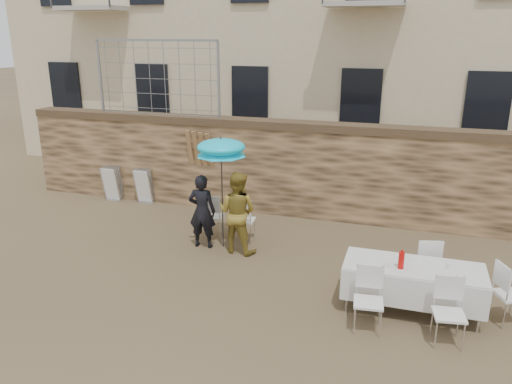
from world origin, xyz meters
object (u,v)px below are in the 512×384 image
(woman_dress, at_px, (237,212))
(table_chair_front_left, at_px, (369,301))
(man_suit, at_px, (202,211))
(table_chair_back, at_px, (426,263))
(soda_bottle, at_px, (401,260))
(chair_stack_left, at_px, (115,182))
(banquet_table, at_px, (414,268))
(chair_stack_right, at_px, (146,185))
(umbrella, at_px, (221,150))
(couple_chair_right, at_px, (244,219))
(table_chair_side, at_px, (511,294))
(couple_chair_left, at_px, (213,215))
(table_chair_front_right, at_px, (449,313))

(woman_dress, bearing_deg, table_chair_front_left, 151.38)
(man_suit, distance_m, table_chair_back, 4.33)
(soda_bottle, relative_size, chair_stack_left, 0.28)
(banquet_table, xyz_separation_m, table_chair_back, (0.20, 0.80, -0.25))
(woman_dress, distance_m, table_chair_front_left, 3.44)
(table_chair_front_left, height_order, chair_stack_right, table_chair_front_left)
(man_suit, distance_m, umbrella, 1.32)
(table_chair_back, relative_size, chair_stack_right, 1.04)
(soda_bottle, bearing_deg, chair_stack_left, 153.67)
(chair_stack_left, height_order, chair_stack_right, same)
(couple_chair_right, relative_size, chair_stack_left, 1.04)
(table_chair_back, height_order, chair_stack_left, table_chair_back)
(chair_stack_right, bearing_deg, table_chair_side, -22.80)
(soda_bottle, xyz_separation_m, table_chair_back, (0.40, 0.95, -0.43))
(woman_dress, bearing_deg, couple_chair_left, -28.08)
(soda_bottle, xyz_separation_m, table_chair_front_right, (0.70, -0.60, -0.43))
(table_chair_back, xyz_separation_m, table_chair_side, (1.20, -0.70, 0.00))
(woman_dress, height_order, soda_bottle, woman_dress)
(soda_bottle, xyz_separation_m, chair_stack_left, (-7.29, 3.61, -0.45))
(umbrella, bearing_deg, man_suit, -165.96)
(woman_dress, relative_size, table_chair_back, 1.71)
(couple_chair_right, distance_m, table_chair_front_left, 3.82)
(woman_dress, bearing_deg, table_chair_side, 173.96)
(man_suit, relative_size, chair_stack_left, 1.65)
(woman_dress, distance_m, banquet_table, 3.59)
(man_suit, relative_size, table_chair_front_right, 1.58)
(couple_chair_left, height_order, soda_bottle, soda_bottle)
(woman_dress, xyz_separation_m, couple_chair_right, (-0.05, 0.55, -0.34))
(woman_dress, xyz_separation_m, banquet_table, (3.34, -1.30, -0.09))
(couple_chair_left, relative_size, table_chair_side, 1.00)
(woman_dress, relative_size, table_chair_side, 1.71)
(couple_chair_right, relative_size, soda_bottle, 3.69)
(soda_bottle, xyz_separation_m, table_chair_front_left, (-0.40, -0.60, -0.43))
(table_chair_front_left, bearing_deg, woman_dress, 137.13)
(umbrella, height_order, table_chair_front_right, umbrella)
(couple_chair_right, bearing_deg, couple_chair_left, -4.01)
(banquet_table, bearing_deg, woman_dress, 158.73)
(couple_chair_left, relative_size, soda_bottle, 3.69)
(woman_dress, bearing_deg, banquet_table, 166.90)
(umbrella, height_order, chair_stack_left, umbrella)
(umbrella, height_order, banquet_table, umbrella)
(couple_chair_right, bearing_deg, man_suit, 34.15)
(table_chair_back, bearing_deg, soda_bottle, 53.14)
(table_chair_front_right, bearing_deg, table_chair_front_left, 171.69)
(banquet_table, bearing_deg, table_chair_side, 4.09)
(table_chair_front_right, relative_size, chair_stack_left, 1.04)
(banquet_table, bearing_deg, couple_chair_left, 155.66)
(banquet_table, relative_size, chair_stack_right, 2.28)
(couple_chair_right, height_order, chair_stack_left, couple_chair_right)
(man_suit, xyz_separation_m, couple_chair_right, (0.70, 0.55, -0.28))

